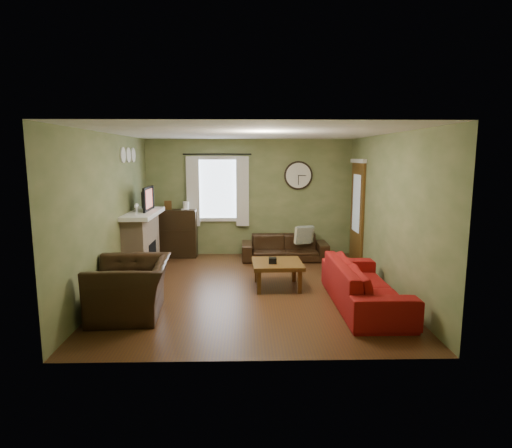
{
  "coord_description": "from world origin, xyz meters",
  "views": [
    {
      "loc": [
        -0.08,
        -7.02,
        2.24
      ],
      "look_at": [
        0.1,
        0.4,
        1.05
      ],
      "focal_mm": 30.0,
      "sensor_mm": 36.0,
      "label": 1
    }
  ],
  "objects_px": {
    "sofa_red": "(364,284)",
    "armchair": "(131,288)",
    "sofa_brown": "(285,248)",
    "coffee_table": "(277,275)",
    "bookshelf": "(177,233)"
  },
  "relations": [
    {
      "from": "bookshelf",
      "to": "sofa_brown",
      "type": "bearing_deg",
      "value": -8.15
    },
    {
      "from": "sofa_red",
      "to": "coffee_table",
      "type": "height_order",
      "value": "sofa_red"
    },
    {
      "from": "bookshelf",
      "to": "sofa_red",
      "type": "height_order",
      "value": "bookshelf"
    },
    {
      "from": "sofa_brown",
      "to": "armchair",
      "type": "bearing_deg",
      "value": -127.79
    },
    {
      "from": "sofa_brown",
      "to": "coffee_table",
      "type": "relative_size",
      "value": 2.2
    },
    {
      "from": "bookshelf",
      "to": "sofa_brown",
      "type": "xyz_separation_m",
      "value": [
        2.38,
        -0.34,
        -0.26
      ]
    },
    {
      "from": "sofa_red",
      "to": "armchair",
      "type": "relative_size",
      "value": 1.89
    },
    {
      "from": "sofa_brown",
      "to": "armchair",
      "type": "relative_size",
      "value": 1.53
    },
    {
      "from": "sofa_red",
      "to": "coffee_table",
      "type": "bearing_deg",
      "value": 53.2
    },
    {
      "from": "bookshelf",
      "to": "sofa_brown",
      "type": "relative_size",
      "value": 0.57
    },
    {
      "from": "sofa_brown",
      "to": "armchair",
      "type": "height_order",
      "value": "armchair"
    },
    {
      "from": "sofa_red",
      "to": "armchair",
      "type": "distance_m",
      "value": 3.42
    },
    {
      "from": "sofa_brown",
      "to": "sofa_red",
      "type": "height_order",
      "value": "sofa_red"
    },
    {
      "from": "sofa_red",
      "to": "armchair",
      "type": "bearing_deg",
      "value": 94.92
    },
    {
      "from": "bookshelf",
      "to": "armchair",
      "type": "height_order",
      "value": "bookshelf"
    }
  ]
}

